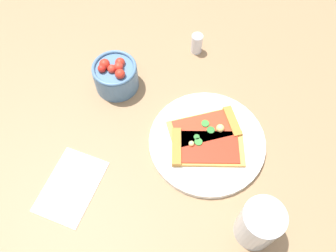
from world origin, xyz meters
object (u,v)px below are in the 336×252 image
at_px(pizza_slice_near, 209,128).
at_px(paper_napkin, 71,186).
at_px(soda_glass, 259,224).
at_px(salad_bowl, 116,75).
at_px(plate, 207,142).
at_px(pepper_shaker, 197,42).
at_px(pizza_slice_far, 203,147).

bearing_deg(pizza_slice_near, paper_napkin, 115.09).
bearing_deg(soda_glass, paper_napkin, 77.41).
bearing_deg(soda_glass, salad_bowl, 40.77).
height_order(soda_glass, paper_napkin, soda_glass).
bearing_deg(plate, pepper_shaker, 3.96).
height_order(pizza_slice_near, soda_glass, soda_glass).
bearing_deg(pepper_shaker, pizza_slice_far, -178.45).
distance_m(plate, soda_glass, 0.22).
height_order(plate, pizza_slice_near, pizza_slice_near).
xyz_separation_m(salad_bowl, soda_glass, (-0.35, -0.30, 0.01)).
height_order(pizza_slice_near, salad_bowl, salad_bowl).
bearing_deg(pepper_shaker, paper_napkin, 144.59).
relative_size(soda_glass, paper_napkin, 0.68).
relative_size(salad_bowl, paper_napkin, 0.68).
bearing_deg(paper_napkin, salad_bowl, -15.54).
height_order(soda_glass, pepper_shaker, soda_glass).
distance_m(pizza_slice_far, soda_glass, 0.20).
height_order(plate, salad_bowl, salad_bowl).
height_order(salad_bowl, paper_napkin, salad_bowl).
bearing_deg(soda_glass, pizza_slice_near, 20.35).
distance_m(plate, pizza_slice_far, 0.03).
bearing_deg(plate, soda_glass, -155.96).
distance_m(soda_glass, paper_napkin, 0.39).
xyz_separation_m(pizza_slice_near, pepper_shaker, (0.24, 0.02, 0.01)).
height_order(pizza_slice_far, soda_glass, soda_glass).
xyz_separation_m(pizza_slice_far, soda_glass, (-0.17, -0.10, 0.03)).
bearing_deg(pizza_slice_near, soda_glass, -159.65).
xyz_separation_m(plate, pizza_slice_far, (-0.02, 0.01, 0.01)).
height_order(pizza_slice_far, paper_napkin, pizza_slice_far).
bearing_deg(soda_glass, plate, 24.04).
height_order(plate, soda_glass, soda_glass).
relative_size(plate, pepper_shaker, 3.88).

